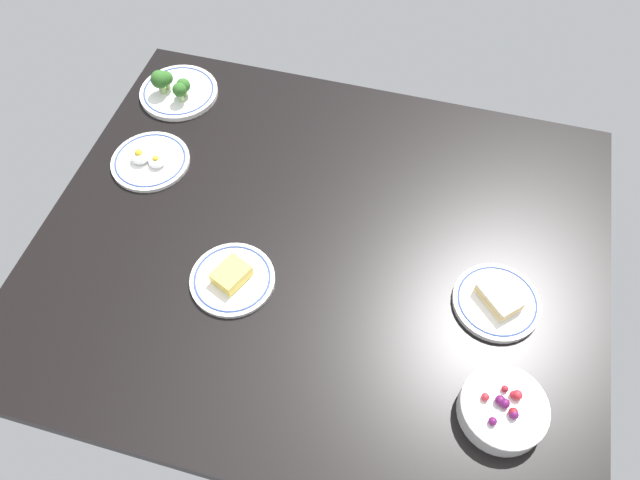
% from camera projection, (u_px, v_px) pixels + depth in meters
% --- Properties ---
extents(dining_table, '(1.34, 1.13, 0.04)m').
position_uv_depth(dining_table, '(320.00, 249.00, 1.45)').
color(dining_table, black).
rests_on(dining_table, ground).
extents(bowl_berries, '(0.18, 0.18, 0.06)m').
position_uv_depth(bowl_berries, '(503.00, 409.00, 1.18)').
color(bowl_berries, white).
rests_on(bowl_berries, dining_table).
extents(plate_cheese, '(0.20, 0.20, 0.04)m').
position_uv_depth(plate_cheese, '(232.00, 278.00, 1.37)').
color(plate_cheese, white).
rests_on(plate_cheese, dining_table).
extents(plate_sandwich, '(0.20, 0.20, 0.05)m').
position_uv_depth(plate_sandwich, '(497.00, 301.00, 1.33)').
color(plate_sandwich, white).
rests_on(plate_sandwich, dining_table).
extents(plate_broccoli, '(0.22, 0.22, 0.09)m').
position_uv_depth(plate_broccoli, '(176.00, 90.00, 1.70)').
color(plate_broccoli, white).
rests_on(plate_broccoli, dining_table).
extents(plate_eggs, '(0.20, 0.20, 0.05)m').
position_uv_depth(plate_eggs, '(150.00, 160.00, 1.57)').
color(plate_eggs, white).
rests_on(plate_eggs, dining_table).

